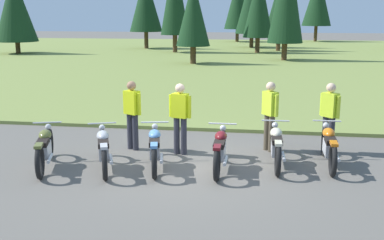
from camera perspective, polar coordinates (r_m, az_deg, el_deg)
The scene contains 13 objects.
ground_plane at distance 10.27m, azimuth -0.50°, elevation -5.64°, with size 140.00×140.00×0.00m, color #605B54.
grass_moorland at distance 34.92m, azimuth 6.00°, elevation 7.51°, with size 80.00×44.00×0.10m, color olive.
forest_treeline at distance 42.27m, azimuth 10.58°, elevation 13.88°, with size 37.16×27.55×7.83m.
motorcycle_olive at distance 10.56m, azimuth -17.29°, elevation -3.23°, with size 0.84×2.03×0.88m.
motorcycle_silver at distance 10.19m, azimuth -10.60°, elevation -3.43°, with size 0.92×2.00×0.88m.
motorcycle_sky_blue at distance 10.14m, azimuth -4.50°, elevation -3.34°, with size 0.72×2.07×0.88m.
motorcycle_maroon at distance 9.99m, azimuth 3.41°, elevation -3.57°, with size 0.62×2.10×0.88m.
motorcycle_cream at distance 10.41m, azimuth 10.10°, elevation -3.06°, with size 0.62×2.10×0.88m.
motorcycle_orange at distance 10.65m, azimuth 16.16°, elevation -3.02°, with size 0.62×2.10×0.88m.
rider_checking_bike at distance 10.94m, azimuth -1.44°, elevation 0.66°, with size 0.54×0.30×1.67m.
rider_in_hivis_vest at distance 11.41m, azimuth -7.22°, elevation 1.08°, with size 0.50×0.36×1.67m.
rider_with_back_turned at distance 11.47m, azimuth 16.21°, elevation 0.72°, with size 0.42×0.42×1.67m.
rider_near_row_end at distance 11.36m, azimuth 9.35°, elevation 0.95°, with size 0.39×0.46×1.67m.
Camera 1 is at (1.52, -9.62, 3.26)m, focal length 44.33 mm.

